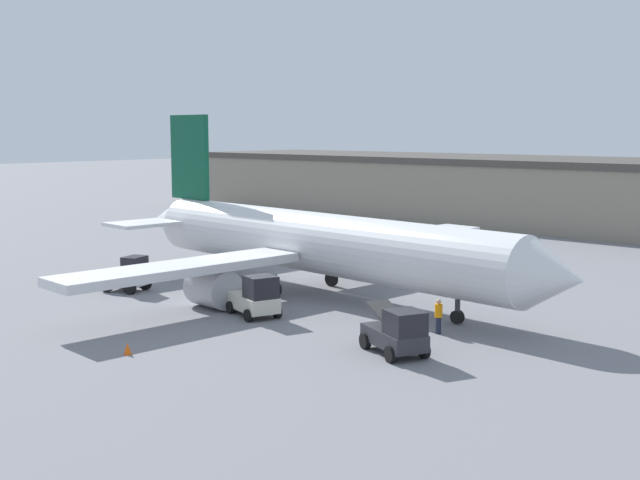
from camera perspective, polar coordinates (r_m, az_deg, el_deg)
ground_plane at (r=49.27m, az=0.00°, el=-3.89°), size 400.00×400.00×0.00m
terminal_building at (r=90.84m, az=13.31°, el=3.53°), size 82.53×18.18×7.06m
airplane at (r=49.41m, az=-0.75°, el=-0.19°), size 35.93×33.15×11.09m
ground_crew_worker at (r=40.16m, az=8.42°, el=-5.32°), size 0.38×0.38×1.74m
baggage_tug at (r=43.37m, az=-4.58°, el=-4.10°), size 3.62×2.76×2.34m
belt_loader_truck at (r=36.18m, az=5.50°, el=-6.55°), size 3.86×3.06×2.17m
pushback_tug at (r=51.45m, az=-13.45°, el=-2.45°), size 3.02×2.60×2.24m
safety_cone_near at (r=37.29m, az=-13.52°, el=-7.52°), size 0.36×0.36×0.55m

